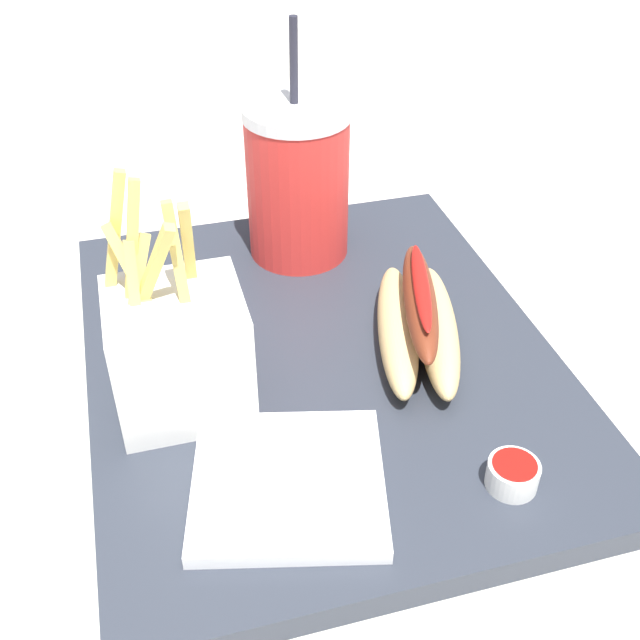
# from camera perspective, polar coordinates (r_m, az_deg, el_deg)

# --- Properties ---
(ground_plane) EXTENTS (2.40, 2.40, 0.02)m
(ground_plane) POSITION_cam_1_polar(r_m,az_deg,el_deg) (0.62, 0.00, -4.42)
(ground_plane) COLOR silver
(food_tray) EXTENTS (0.43, 0.35, 0.02)m
(food_tray) POSITION_cam_1_polar(r_m,az_deg,el_deg) (0.60, 0.00, -3.01)
(food_tray) COLOR #2D333D
(food_tray) RESTS_ON ground_plane
(soda_cup) EXTENTS (0.09, 0.09, 0.21)m
(soda_cup) POSITION_cam_1_polar(r_m,az_deg,el_deg) (0.68, -1.64, 10.13)
(soda_cup) COLOR red
(soda_cup) RESTS_ON food_tray
(fries_basket) EXTENTS (0.08, 0.09, 0.17)m
(fries_basket) POSITION_cam_1_polar(r_m,az_deg,el_deg) (0.53, -10.36, -2.11)
(fries_basket) COLOR white
(fries_basket) RESTS_ON food_tray
(hot_dog_1) EXTENTS (0.17, 0.10, 0.06)m
(hot_dog_1) POSITION_cam_1_polar(r_m,az_deg,el_deg) (0.60, 7.20, -0.07)
(hot_dog_1) COLOR #DBB775
(hot_dog_1) RESTS_ON food_tray
(ketchup_cup_1) EXTENTS (0.03, 0.03, 0.02)m
(ketchup_cup_1) POSITION_cam_1_polar(r_m,az_deg,el_deg) (0.63, -12.71, 0.20)
(ketchup_cup_1) COLOR white
(ketchup_cup_1) RESTS_ON food_tray
(ketchup_cup_2) EXTENTS (0.03, 0.03, 0.02)m
(ketchup_cup_2) POSITION_cam_1_polar(r_m,az_deg,el_deg) (0.51, 13.99, -10.87)
(ketchup_cup_2) COLOR white
(ketchup_cup_2) RESTS_ON food_tray
(napkin_stack) EXTENTS (0.14, 0.14, 0.01)m
(napkin_stack) POSITION_cam_1_polar(r_m,az_deg,el_deg) (0.50, -2.34, -11.86)
(napkin_stack) COLOR white
(napkin_stack) RESTS_ON food_tray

